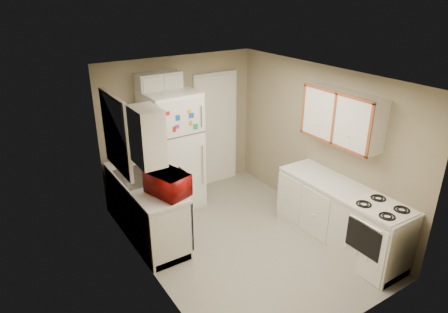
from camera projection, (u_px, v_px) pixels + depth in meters
floor at (242, 240)px, 5.84m from camera, size 3.80×3.80×0.00m
ceiling at (246, 76)px, 4.89m from camera, size 3.80×3.80×0.00m
wall_left at (147, 192)px, 4.67m from camera, size 3.80×3.80×0.00m
wall_right at (319, 145)px, 6.06m from camera, size 3.80×3.80×0.00m
wall_back at (180, 127)px, 6.83m from camera, size 2.80×2.80×0.00m
wall_front at (357, 233)px, 3.89m from camera, size 2.80×2.80×0.00m
left_counter at (146, 208)px, 5.81m from camera, size 0.60×1.80×0.90m
dishwasher at (182, 218)px, 5.47m from camera, size 0.03×0.58×0.72m
sink at (139, 179)px, 5.76m from camera, size 0.54×0.74×0.16m
microwave at (168, 184)px, 5.20m from camera, size 0.62×0.46×0.37m
soap_bottle at (123, 159)px, 6.07m from camera, size 0.09×0.09×0.17m
window_blinds at (117, 134)px, 5.34m from camera, size 0.10×0.98×1.08m
upper_cabinet_left at (147, 136)px, 4.67m from camera, size 0.30×0.45×0.70m
refrigerator at (172, 150)px, 6.44m from camera, size 0.82×0.79×1.95m
cabinet_over_fridge at (159, 85)px, 6.20m from camera, size 0.70×0.30×0.40m
interior_door at (216, 130)px, 7.22m from camera, size 0.86×0.06×2.08m
right_counter at (340, 216)px, 5.59m from camera, size 0.60×2.00×0.90m
stove at (376, 241)px, 5.11m from camera, size 0.57×0.69×0.82m
upper_cabinet_right at (342, 117)px, 5.36m from camera, size 0.30×1.20×0.70m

